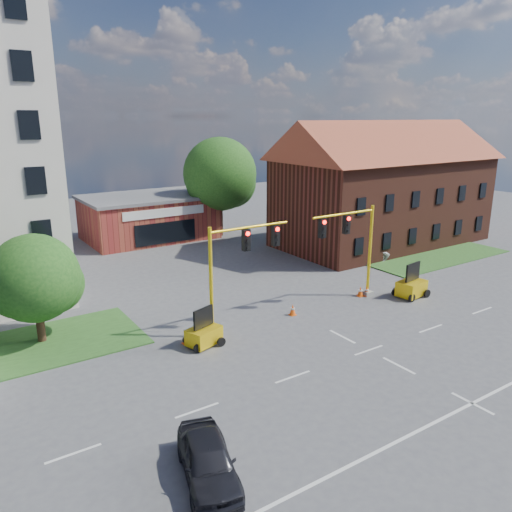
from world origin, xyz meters
The scene contains 17 objects.
ground centered at (0.00, 0.00, 0.00)m, with size 120.00×120.00×0.00m, color #49494C.
grass_verge_ne centered at (18.00, 9.00, 0.04)m, with size 14.00×4.00×0.08m, color #284D1C.
lane_markings centered at (0.00, -3.00, 0.01)m, with size 60.00×36.00×0.01m, color silver, non-canonical shape.
brick_shop centered at (0.00, 29.98, 2.16)m, with size 12.40×8.40×4.30m.
townhouse_row centered at (18.00, 16.00, 5.93)m, with size 21.00×11.00×11.50m.
tree_large centered at (6.87, 27.08, 5.97)m, with size 7.64×7.27×9.87m.
tree_nw_front centered at (-13.76, 10.58, 3.47)m, with size 4.91×4.67×5.96m.
signal_mast_west centered at (-4.36, 6.00, 3.92)m, with size 5.30×0.60×6.20m.
signal_mast_east centered at (4.36, 6.00, 3.92)m, with size 5.30×0.60×6.20m.
trailer_west centered at (-6.88, 5.31, 0.63)m, with size 2.05×1.68×2.02m.
trailer_east centered at (8.28, 4.18, 0.71)m, with size 2.16×1.61×2.25m.
cone_a centered at (-7.62, 5.97, 0.34)m, with size 0.40×0.40×0.70m.
cone_b centered at (-0.39, 6.01, 0.34)m, with size 0.40×0.40×0.70m.
cone_c centered at (5.45, 6.11, 0.34)m, with size 0.40×0.40×0.70m.
cone_d centered at (5.88, 5.94, 0.34)m, with size 0.40×0.40×0.70m.
pickup_white centered at (11.84, 12.46, 0.70)m, with size 2.31×5.02×1.39m, color white.
sedan_dark centered at (-11.53, -3.83, 0.71)m, with size 1.69×4.19×1.43m, color black.
Camera 1 is at (-18.01, -16.52, 11.77)m, focal length 35.00 mm.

